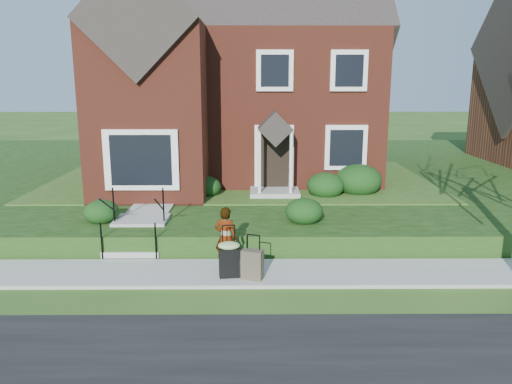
{
  "coord_description": "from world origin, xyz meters",
  "views": [
    {
      "loc": [
        0.49,
        -10.59,
        4.29
      ],
      "look_at": [
        0.57,
        2.0,
        1.47
      ],
      "focal_mm": 35.0,
      "sensor_mm": 36.0,
      "label": 1
    }
  ],
  "objects_px": {
    "woman": "(226,238)",
    "suitcase_black": "(229,257)",
    "front_steps": "(138,231)",
    "suitcase_olive": "(252,264)"
  },
  "relations": [
    {
      "from": "woman",
      "to": "suitcase_olive",
      "type": "relative_size",
      "value": 1.48
    },
    {
      "from": "woman",
      "to": "suitcase_olive",
      "type": "distance_m",
      "value": 0.95
    },
    {
      "from": "woman",
      "to": "suitcase_black",
      "type": "xyz_separation_m",
      "value": [
        0.09,
        -0.49,
        -0.28
      ]
    },
    {
      "from": "suitcase_black",
      "to": "suitcase_olive",
      "type": "height_order",
      "value": "suitcase_black"
    },
    {
      "from": "front_steps",
      "to": "woman",
      "type": "relative_size",
      "value": 1.39
    },
    {
      "from": "front_steps",
      "to": "suitcase_black",
      "type": "bearing_deg",
      "value": -41.03
    },
    {
      "from": "suitcase_black",
      "to": "suitcase_olive",
      "type": "bearing_deg",
      "value": -21.34
    },
    {
      "from": "suitcase_black",
      "to": "suitcase_olive",
      "type": "distance_m",
      "value": 0.54
    },
    {
      "from": "front_steps",
      "to": "suitcase_olive",
      "type": "distance_m",
      "value": 3.75
    },
    {
      "from": "front_steps",
      "to": "suitcase_black",
      "type": "height_order",
      "value": "front_steps"
    }
  ]
}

